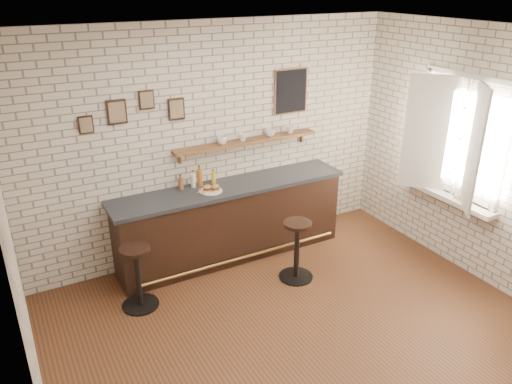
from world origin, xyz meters
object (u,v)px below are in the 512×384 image
condiment_bottle_yellow (213,177)px  bar_stool_right (297,248)px  bar_stool_left (138,275)px  shelf_cup_c (270,133)px  bar_counter (231,221)px  ciabatta_sandwich (211,188)px  sandwich_plate (211,191)px  shelf_cup_a (222,140)px  bitters_bottle_brown (181,184)px  book_upper (459,198)px  bitters_bottle_white (193,180)px  book_lower (458,199)px  shelf_cup_b (242,137)px  bitters_bottle_amber (200,178)px  shelf_cup_d (290,130)px

condiment_bottle_yellow → bar_stool_right: condiment_bottle_yellow is taller
bar_stool_left → shelf_cup_c: shelf_cup_c is taller
bar_counter → bar_stool_right: (0.46, -0.87, -0.10)m
ciabatta_sandwich → condiment_bottle_yellow: condiment_bottle_yellow is taller
sandwich_plate → ciabatta_sandwich: bearing=0.0°
bar_stool_right → shelf_cup_a: size_ratio=5.67×
sandwich_plate → bar_stool_left: sandwich_plate is taller
sandwich_plate → shelf_cup_c: size_ratio=2.08×
bar_stool_right → sandwich_plate: bearing=132.4°
bitters_bottle_brown → book_upper: 3.42m
bitters_bottle_white → shelf_cup_a: 0.62m
book_lower → book_upper: bearing=-74.8°
sandwich_plate → shelf_cup_b: size_ratio=2.52×
bitters_bottle_amber → shelf_cup_b: size_ratio=2.46×
ciabatta_sandwich → bitters_bottle_amber: bearing=104.7°
bar_counter → shelf_cup_b: (0.28, 0.20, 1.05)m
shelf_cup_a → shelf_cup_d: shelf_cup_a is taller
shelf_cup_a → bitters_bottle_brown: bearing=169.0°
bar_stool_right → book_lower: 2.07m
book_lower → book_upper: 0.02m
bar_counter → shelf_cup_b: size_ratio=27.86×
bar_stool_left → shelf_cup_b: size_ratio=6.75×
bar_counter → book_upper: size_ratio=15.52×
shelf_cup_c → book_lower: (1.63, -1.78, -0.61)m
bar_stool_left → shelf_cup_d: size_ratio=7.11×
book_lower → sandwich_plate: bearing=164.9°
shelf_cup_c → bar_stool_left: bearing=139.3°
bitters_bottle_amber → book_upper: bearing=-33.5°
shelf_cup_a → ciabatta_sandwich: bearing=-151.3°
sandwich_plate → book_upper: (2.62, -1.54, -0.06)m
bar_counter → condiment_bottle_yellow: condiment_bottle_yellow is taller
bitters_bottle_white → bar_stool_left: size_ratio=0.30×
bar_counter → book_upper: (2.33, -1.60, 0.45)m
shelf_cup_b → bar_counter: bearing=171.0°
bar_counter → ciabatta_sandwich: size_ratio=15.08×
sandwich_plate → condiment_bottle_yellow: (0.14, 0.22, 0.07)m
condiment_bottle_yellow → book_upper: 3.05m
book_upper → bitters_bottle_amber: bearing=177.9°
bar_stool_right → shelf_cup_b: bearing=99.3°
sandwich_plate → shelf_cup_a: 0.66m
bitters_bottle_white → condiment_bottle_yellow: bitters_bottle_white is taller
condiment_bottle_yellow → bar_stool_left: 1.59m
ciabatta_sandwich → condiment_bottle_yellow: (0.13, 0.22, 0.03)m
shelf_cup_a → book_upper: bearing=-51.3°
bitters_bottle_white → shelf_cup_b: 0.84m
bar_counter → shelf_cup_a: bearing=92.3°
sandwich_plate → book_lower: sandwich_plate is taller
bar_counter → bar_stool_left: size_ratio=4.13×
ciabatta_sandwich → bar_stool_left: 1.38m
bar_stool_left → condiment_bottle_yellow: bearing=28.8°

